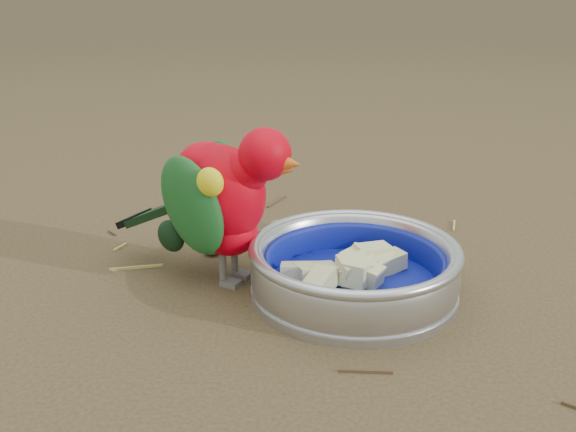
{
  "coord_description": "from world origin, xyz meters",
  "views": [
    {
      "loc": [
        -0.09,
        -0.6,
        0.34
      ],
      "look_at": [
        -0.09,
        0.09,
        0.08
      ],
      "focal_mm": 40.0,
      "sensor_mm": 36.0,
      "label": 1
    }
  ],
  "objects": [
    {
      "name": "ground",
      "position": [
        0.0,
        0.0,
        0.0
      ],
      "size": [
        60.0,
        60.0,
        0.0
      ],
      "primitive_type": "plane",
      "color": "#493A24"
    },
    {
      "name": "food_bowl",
      "position": [
        -0.02,
        0.05,
        0.01
      ],
      "size": [
        0.23,
        0.23,
        0.02
      ],
      "primitive_type": "cylinder",
      "color": "#B2B2BA",
      "rests_on": "ground"
    },
    {
      "name": "bowl_wall",
      "position": [
        -0.02,
        0.05,
        0.04
      ],
      "size": [
        0.23,
        0.23,
        0.04
      ],
      "primitive_type": null,
      "color": "#B2B2BA",
      "rests_on": "food_bowl"
    },
    {
      "name": "fruit_wedges",
      "position": [
        -0.02,
        0.05,
        0.03
      ],
      "size": [
        0.14,
        0.14,
        0.03
      ],
      "primitive_type": null,
      "color": "beige",
      "rests_on": "food_bowl"
    },
    {
      "name": "lory_parrot",
      "position": [
        -0.16,
        0.09,
        0.09
      ],
      "size": [
        0.25,
        0.2,
        0.18
      ],
      "primitive_type": null,
      "rotation": [
        0.0,
        0.0,
        -2.06
      ],
      "color": "#CA0010",
      "rests_on": "ground"
    },
    {
      "name": "ground_debris",
      "position": [
        0.01,
        0.03,
        0.0
      ],
      "size": [
        0.9,
        0.8,
        0.01
      ],
      "primitive_type": null,
      "color": "#A79E4B",
      "rests_on": "ground"
    }
  ]
}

